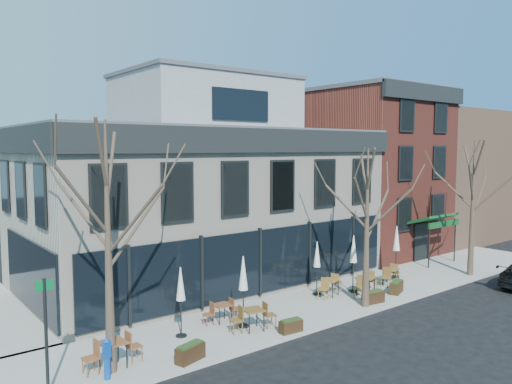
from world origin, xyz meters
TOP-DOWN VIEW (x-y plane):
  - ground at (0.00, 0.00)m, footprint 120.00×120.00m
  - sidewalk_front at (3.25, -2.15)m, footprint 33.50×4.70m
  - corner_building at (0.07, 5.07)m, footprint 18.39×10.39m
  - red_brick_building at (13.00, 4.98)m, footprint 8.20×11.78m
  - bg_building at (23.00, 6.00)m, footprint 12.00×12.00m
  - tree_corner at (-8.49, -3.20)m, footprint 3.93×3.98m
  - tree_mid at (3.01, -3.90)m, footprint 3.50×3.55m
  - tree_right at (12.01, -3.90)m, footprint 3.72×3.77m
  - sign_pole at (-10.50, -3.50)m, footprint 0.50×0.10m
  - call_box at (-8.80, -3.63)m, footprint 0.26×0.26m
  - cafe_set_0 at (-8.34, -2.96)m, footprint 2.00×0.83m
  - cafe_set_1 at (-3.19, -1.62)m, footprint 1.71×0.72m
  - cafe_set_2 at (-2.76, -3.13)m, footprint 1.99×0.93m
  - cafe_set_3 at (2.93, -1.81)m, footprint 1.88×0.93m
  - cafe_set_4 at (4.43, -2.74)m, footprint 2.05×1.07m
  - cafe_set_5 at (6.91, -2.33)m, footprint 1.89×0.97m
  - umbrella_0 at (-5.28, -1.97)m, footprint 0.42×0.42m
  - umbrella_1 at (-2.84, -2.59)m, footprint 0.45×0.45m
  - umbrella_2 at (2.57, -1.28)m, footprint 0.41×0.41m
  - umbrella_3 at (4.28, -2.07)m, footprint 0.45×0.45m
  - umbrella_4 at (8.26, -1.67)m, footprint 0.45×0.45m
  - planter_0 at (-6.13, -4.05)m, footprint 1.13×0.69m
  - planter_1 at (-1.76, -4.20)m, footprint 0.96×0.45m
  - planter_2 at (3.66, -3.83)m, footprint 1.08×0.57m
  - planter_3 at (5.82, -3.50)m, footprint 1.15×0.79m

SIDE VIEW (x-z plane):
  - ground at x=0.00m, z-range 0.00..0.00m
  - sidewalk_front at x=3.25m, z-range 0.00..0.15m
  - planter_1 at x=-1.76m, z-range 0.15..0.67m
  - planter_2 at x=3.66m, z-range 0.15..0.73m
  - planter_0 at x=-6.13m, z-range 0.15..0.74m
  - planter_3 at x=5.82m, z-range 0.15..0.75m
  - cafe_set_1 at x=-3.19m, z-range 0.16..1.06m
  - cafe_set_3 at x=2.93m, z-range 0.16..1.13m
  - cafe_set_5 at x=6.91m, z-range 0.16..1.13m
  - cafe_set_2 at x=-2.76m, z-range 0.16..1.19m
  - cafe_set_0 at x=-8.34m, z-range 0.16..1.21m
  - cafe_set_4 at x=4.43m, z-range 0.16..1.22m
  - call_box at x=-8.80m, z-range 0.19..1.50m
  - umbrella_2 at x=2.57m, z-range 0.68..3.26m
  - umbrella_0 at x=-5.28m, z-range 0.69..3.34m
  - sign_pole at x=-10.50m, z-range 0.37..3.77m
  - umbrella_3 at x=4.28m, z-range 0.73..3.53m
  - umbrella_4 at x=8.26m, z-range 0.73..3.57m
  - umbrella_1 at x=-2.84m, z-range 0.73..3.58m
  - tree_mid at x=3.01m, z-range 0.27..7.31m
  - tree_right at x=12.01m, z-range 0.28..7.76m
  - tree_corner at x=-8.49m, z-range 0.29..8.21m
  - corner_building at x=0.07m, z-range -0.83..10.27m
  - bg_building at x=23.00m, z-range 0.00..10.00m
  - red_brick_building at x=13.00m, z-range 0.05..11.22m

